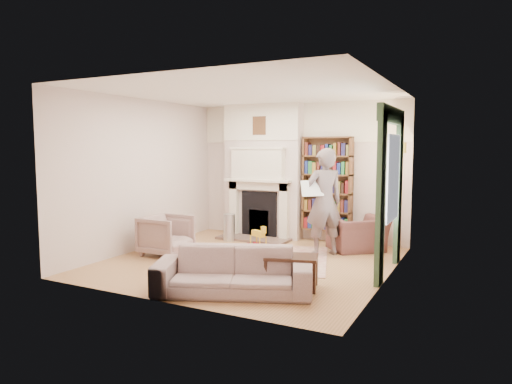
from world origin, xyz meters
The scene contains 25 objects.
floor centered at (0.00, 0.00, 0.00)m, with size 4.50×4.50×0.00m, color olive.
ceiling centered at (0.00, 0.00, 2.80)m, with size 4.50×4.50×0.00m, color white.
wall_back centered at (0.00, 2.25, 1.40)m, with size 4.50×4.50×0.00m, color beige.
wall_front centered at (0.00, -2.25, 1.40)m, with size 4.50×4.50×0.00m, color beige.
wall_left centered at (-2.25, 0.00, 1.40)m, with size 4.50×4.50×0.00m, color beige.
wall_right centered at (2.25, 0.00, 1.40)m, with size 4.50×4.50×0.00m, color beige.
fireplace centered at (-0.75, 2.05, 1.39)m, with size 1.70×0.58×2.80m.
bookcase centered at (0.65, 2.12, 1.18)m, with size 1.00×0.24×1.85m, color brown.
window centered at (2.23, 0.40, 1.45)m, with size 0.02×0.90×1.30m, color silver.
curtain_left centered at (2.20, -0.30, 1.20)m, with size 0.07×0.32×2.40m, color #2F492F.
curtain_right centered at (2.20, 1.10, 1.20)m, with size 0.07×0.32×2.40m, color #2F492F.
pelmet centered at (2.19, 0.40, 2.38)m, with size 0.09×1.70×0.24m, color #2F492F.
wall_sconce centered at (2.03, 1.50, 1.90)m, with size 0.20×0.24×0.24m, color gold, non-canonical shape.
rug centered at (-0.13, 0.21, 0.01)m, with size 2.68×2.06×0.01m, color beige.
armchair_reading centered at (1.40, 1.63, 0.31)m, with size 0.96×0.84×0.62m, color #4B2B28.
armchair_left centered at (-1.55, -0.23, 0.35)m, with size 0.76×0.78×0.71m, color #A59588.
sofa centered at (0.58, -1.56, 0.30)m, with size 2.04×0.80×0.59m, color #B0A091.
man_reading centered at (0.95, 1.03, 0.95)m, with size 0.69×0.45×1.89m, color #62524F.
newspaper centered at (0.80, 0.83, 1.20)m, with size 0.40×0.02×0.28m, color white.
coffee_table centered at (1.18, -1.01, 0.23)m, with size 0.70×0.45×0.45m, color #371D13, non-canonical shape.
paraffin_heater centered at (-1.16, 1.33, 0.28)m, with size 0.24×0.24×0.55m, color #B1B5B9.
rocking_horse centered at (-0.37, 1.08, 0.21)m, with size 0.48×0.19×0.42m, color gold, non-canonical shape.
board_game centered at (-0.27, -0.42, 0.03)m, with size 0.40×0.40×0.03m, color gold.
game_box_lid centered at (-0.84, -0.15, 0.04)m, with size 0.28×0.19×0.05m, color red.
comic_annuals centered at (0.38, -0.26, 0.02)m, with size 0.64×0.42×0.02m.
Camera 1 is at (3.48, -6.62, 1.92)m, focal length 32.00 mm.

